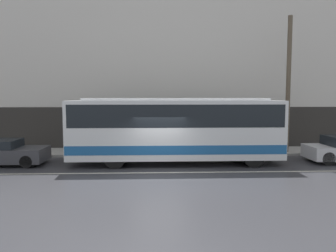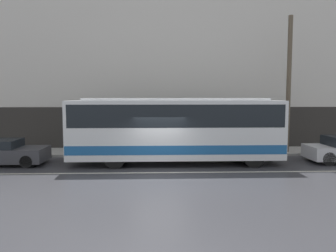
{
  "view_description": "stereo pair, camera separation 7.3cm",
  "coord_description": "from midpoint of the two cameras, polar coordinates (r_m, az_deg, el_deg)",
  "views": [
    {
      "loc": [
        -0.24,
        -14.76,
        3.47
      ],
      "look_at": [
        0.44,
        2.11,
        1.96
      ],
      "focal_mm": 35.0,
      "sensor_mm": 36.0,
      "label": 1
    },
    {
      "loc": [
        -0.16,
        -14.76,
        3.47
      ],
      "look_at": [
        0.44,
        2.11,
        1.96
      ],
      "focal_mm": 35.0,
      "sensor_mm": 36.0,
      "label": 2
    }
  ],
  "objects": [
    {
      "name": "sidewalk",
      "position": [
        20.42,
        -1.47,
        -4.48
      ],
      "size": [
        60.0,
        2.74,
        0.14
      ],
      "color": "#A09E99",
      "rests_on": "ground_plane"
    },
    {
      "name": "utility_pole_near",
      "position": [
        20.97,
        20.36,
        6.75
      ],
      "size": [
        0.27,
        0.27,
        8.09
      ],
      "color": "brown",
      "rests_on": "sidewalk"
    },
    {
      "name": "building_facade",
      "position": [
        21.75,
        -1.54,
        10.63
      ],
      "size": [
        60.0,
        0.35,
        11.54
      ],
      "color": "silver",
      "rests_on": "ground_plane"
    },
    {
      "name": "transit_bus",
      "position": [
        16.97,
        1.43,
        -0.16
      ],
      "size": [
        10.84,
        2.6,
        3.4
      ],
      "color": "white",
      "rests_on": "ground_plane"
    },
    {
      "name": "ground_plane",
      "position": [
        15.16,
        -1.25,
        -8.13
      ],
      "size": [
        60.0,
        60.0,
        0.0
      ],
      "primitive_type": "plane",
      "color": "#333338"
    },
    {
      "name": "lane_stripe",
      "position": [
        15.16,
        -1.25,
        -8.11
      ],
      "size": [
        54.0,
        0.14,
        0.01
      ],
      "color": "beige",
      "rests_on": "ground_plane"
    }
  ]
}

